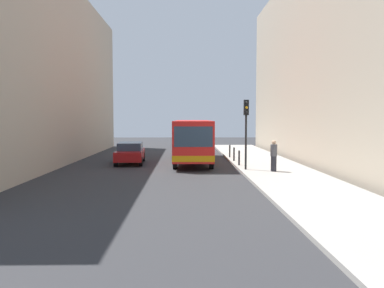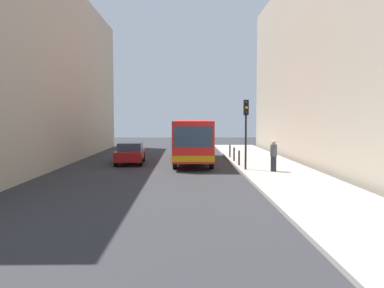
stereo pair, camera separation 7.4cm
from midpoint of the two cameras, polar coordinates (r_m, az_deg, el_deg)
ground_plane at (r=24.12m, az=-1.02°, el=-3.78°), size 80.00×80.00×0.00m
sidewalk at (r=24.72m, az=11.62°, el=-3.49°), size 4.40×40.00×0.15m
building_left at (r=30.34m, az=-23.67°, el=9.65°), size 7.00×32.00×12.87m
building_right at (r=30.47m, az=21.56°, el=11.04°), size 7.00×32.00×14.31m
bus at (r=28.31m, az=0.08°, el=0.86°), size 2.73×11.07×3.00m
car_beside_bus at (r=27.60m, az=-9.07°, el=-1.23°), size 2.02×4.48×1.48m
traffic_light at (r=23.13m, az=7.82°, el=3.33°), size 0.28×0.33×4.10m
bollard_near at (r=25.31m, az=6.81°, el=-2.02°), size 0.11×0.11×0.95m
bollard_mid at (r=27.84m, az=6.08°, el=-1.48°), size 0.11×0.11×0.95m
bollard_far at (r=30.37m, az=5.47°, el=-1.04°), size 0.11×0.11×0.95m
pedestrian_near_signal at (r=22.70m, az=11.76°, el=-1.70°), size 0.38×0.38×1.77m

